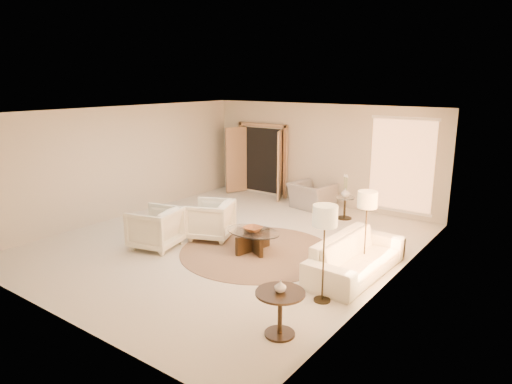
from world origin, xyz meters
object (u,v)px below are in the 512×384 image
Objects in this scene: armchair_right at (155,226)px; end_vase at (280,287)px; side_table at (345,206)px; side_vase at (345,193)px; armchair_left at (210,218)px; floor_lamp_far at (325,220)px; sofa at (357,256)px; end_table at (280,306)px; coffee_table at (253,239)px; bowl at (253,229)px; floor_lamp_near at (367,203)px; accent_chair at (312,191)px.

armchair_right is 5.53× the size of end_vase.
side_vase is (0.00, 0.00, 0.33)m from side_table.
armchair_left is 3.72m from floor_lamp_far.
floor_lamp_far is at bearing -178.24° from sofa.
armchair_left reaches higher than side_table.
end_table is at bearing -90.00° from floor_lamp_far.
armchair_left is 0.60× the size of coffee_table.
side_vase reaches higher than bowl.
floor_lamp_near reaches higher than end_table.
armchair_left is (-3.42, -0.10, 0.12)m from sofa.
sofa is at bearing 93.20° from armchair_right.
sofa is at bearing 90.00° from end_table.
side_table is (2.31, 4.21, -0.13)m from armchair_right.
floor_lamp_near is 2.38m from bowl.
floor_lamp_near is at bearing 1.76° from sofa.
sofa is 2.55m from end_vase.
armchair_right is at bearing 108.73° from sofa.
end_table is at bearing 0.00° from end_vase.
coffee_table is 3.23m from side_table.
side_table is 3.25m from floor_lamp_near.
armchair_right is at bearing -158.47° from floor_lamp_near.
floor_lamp_far reaches higher than coffee_table.
end_vase is at bearing 125.75° from accent_chair.
floor_lamp_far reaches higher than armchair_right.
bowl is (-2.18, 1.10, -0.87)m from floor_lamp_far.
armchair_left is 4.19m from end_table.
floor_lamp_near is at bearing 97.76° from armchair_right.
sofa is 10.49× the size of side_vase.
accent_chair is 2.91× the size of bowl.
coffee_table is (1.78, 1.02, -0.20)m from armchair_right.
armchair_left is at bearing 160.82° from floor_lamp_far.
bowl is (0.00, 0.00, 0.21)m from coffee_table.
accent_chair is 0.69× the size of floor_lamp_far.
floor_lamp_far is 6.98× the size of side_vase.
end_vase is at bearing -46.90° from coffee_table.
end_table is 0.46× the size of floor_lamp_near.
sofa is at bearing -61.13° from side_table.
accent_chair is (1.16, 4.56, 0.00)m from armchair_right.
floor_lamp_near is 0.93× the size of floor_lamp_far.
end_table reaches higher than coffee_table.
end_table is 2.99m from floor_lamp_near.
armchair_left reaches higher than end_vase.
side_table is at bearing 80.60° from coffee_table.
accent_chair is at bearing 133.08° from floor_lamp_near.
floor_lamp_far is 2.59m from bowl.
floor_lamp_far is 9.34× the size of end_vase.
armchair_right is at bearing 85.98° from accent_chair.
floor_lamp_near is at bearing -57.99° from side_table.
armchair_right is 1.65× the size of side_table.
armchair_left is 1.26m from coffee_table.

